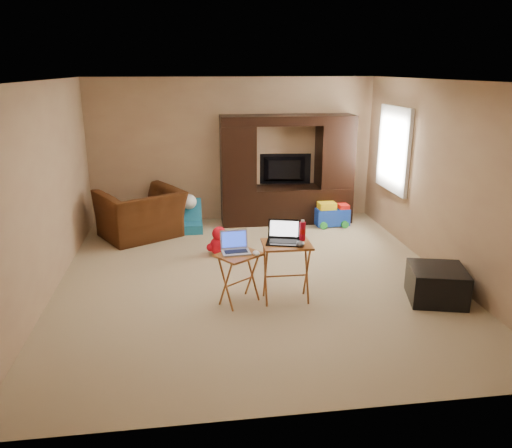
{
  "coord_description": "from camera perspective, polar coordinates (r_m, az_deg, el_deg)",
  "views": [
    {
      "loc": [
        -0.81,
        -6.01,
        2.64
      ],
      "look_at": [
        0.0,
        -0.2,
        0.8
      ],
      "focal_mm": 35.0,
      "sensor_mm": 36.0,
      "label": 1
    }
  ],
  "objects": [
    {
      "name": "tray_table_left",
      "position": [
        5.82,
        -1.94,
        -6.24
      ],
      "size": [
        0.6,
        0.58,
        0.61
      ],
      "primitive_type": "cube",
      "rotation": [
        0.0,
        0.0,
        0.62
      ],
      "color": "#A65E28",
      "rests_on": "floor"
    },
    {
      "name": "mouse_left",
      "position": [
        5.65,
        0.02,
        -3.35
      ],
      "size": [
        0.09,
        0.13,
        0.05
      ],
      "primitive_type": "ellipsoid",
      "rotation": [
        0.0,
        0.0,
        0.1
      ],
      "color": "silver",
      "rests_on": "tray_table_left"
    },
    {
      "name": "laptop_right",
      "position": [
        5.71,
        3.12,
        -1.03
      ],
      "size": [
        0.44,
        0.39,
        0.24
      ],
      "primitive_type": "cube",
      "rotation": [
        0.0,
        0.0,
        -0.26
      ],
      "color": "black",
      "rests_on": "tray_table_right"
    },
    {
      "name": "window_frame",
      "position": [
        8.33,
        15.45,
        8.23
      ],
      "size": [
        0.06,
        1.14,
        1.34
      ],
      "primitive_type": "cube",
      "color": "white",
      "rests_on": "ground"
    },
    {
      "name": "ottoman",
      "position": [
        6.3,
        19.95,
        -6.48
      ],
      "size": [
        0.76,
        0.76,
        0.4
      ],
      "primitive_type": "cube",
      "rotation": [
        0.0,
        0.0,
        -0.26
      ],
      "color": "black",
      "rests_on": "floor"
    },
    {
      "name": "wall_right",
      "position": [
        7.0,
        20.56,
        4.85
      ],
      "size": [
        0.0,
        5.5,
        5.5
      ],
      "primitive_type": "plane",
      "rotation": [
        1.57,
        0.0,
        -1.57
      ],
      "color": "tan",
      "rests_on": "ground"
    },
    {
      "name": "laptop_left",
      "position": [
        5.69,
        -2.31,
        -2.21
      ],
      "size": [
        0.34,
        0.29,
        0.24
      ],
      "primitive_type": "cube",
      "rotation": [
        0.0,
        0.0,
        0.08
      ],
      "color": "#ADADB2",
      "rests_on": "tray_table_left"
    },
    {
      "name": "entertainment_center",
      "position": [
        8.78,
        3.52,
        6.21
      ],
      "size": [
        2.3,
        0.6,
        1.88
      ],
      "primitive_type": "cube",
      "rotation": [
        0.0,
        0.0,
        -0.01
      ],
      "color": "black",
      "rests_on": "floor"
    },
    {
      "name": "television",
      "position": [
        8.97,
        3.28,
        6.21
      ],
      "size": [
        0.96,
        0.24,
        0.55
      ],
      "primitive_type": "imported",
      "rotation": [
        0.0,
        0.0,
        3.02
      ],
      "color": "black",
      "rests_on": "entertainment_center"
    },
    {
      "name": "recliner",
      "position": [
        8.24,
        -13.01,
        1.12
      ],
      "size": [
        1.56,
        1.51,
        0.78
      ],
      "primitive_type": "imported",
      "rotation": [
        0.0,
        0.0,
        3.66
      ],
      "color": "#4D2510",
      "rests_on": "floor"
    },
    {
      "name": "wall_left",
      "position": [
        6.4,
        -23.08,
        3.46
      ],
      "size": [
        0.0,
        5.5,
        5.5
      ],
      "primitive_type": "plane",
      "rotation": [
        1.57,
        0.0,
        1.57
      ],
      "color": "tan",
      "rests_on": "ground"
    },
    {
      "name": "water_bottle",
      "position": [
        5.82,
        5.33,
        -0.83
      ],
      "size": [
        0.07,
        0.07,
        0.22
      ],
      "primitive_type": "cylinder",
      "color": "red",
      "rests_on": "tray_table_right"
    },
    {
      "name": "tray_table_right",
      "position": [
        5.87,
        3.47,
        -5.51
      ],
      "size": [
        0.56,
        0.45,
        0.72
      ],
      "primitive_type": "cube",
      "rotation": [
        0.0,
        0.0,
        -0.01
      ],
      "color": "#A15527",
      "rests_on": "floor"
    },
    {
      "name": "child_rocker",
      "position": [
        8.4,
        -7.6,
        0.9
      ],
      "size": [
        0.42,
        0.48,
        0.55
      ],
      "primitive_type": null,
      "rotation": [
        0.0,
        0.0,
        0.02
      ],
      "color": "#1A6990",
      "rests_on": "floor"
    },
    {
      "name": "plush_toy",
      "position": [
        7.33,
        -4.21,
        -1.93
      ],
      "size": [
        0.4,
        0.33,
        0.44
      ],
      "primitive_type": null,
      "color": "red",
      "rests_on": "floor"
    },
    {
      "name": "mouse_right",
      "position": [
        5.64,
        5.08,
        -2.26
      ],
      "size": [
        0.11,
        0.16,
        0.06
      ],
      "primitive_type": "ellipsoid",
      "rotation": [
        0.0,
        0.0,
        -0.14
      ],
      "color": "#38383D",
      "rests_on": "tray_table_right"
    },
    {
      "name": "wall_front",
      "position": [
        3.64,
        5.55,
        -5.15
      ],
      "size": [
        5.0,
        0.0,
        5.0
      ],
      "primitive_type": "plane",
      "rotation": [
        -1.57,
        0.0,
        0.0
      ],
      "color": "tan",
      "rests_on": "ground"
    },
    {
      "name": "window_pane",
      "position": [
        8.34,
        15.58,
        8.23
      ],
      "size": [
        0.0,
        1.2,
        1.2
      ],
      "primitive_type": "plane",
      "rotation": [
        1.57,
        0.0,
        -1.57
      ],
      "color": "white",
      "rests_on": "ground"
    },
    {
      "name": "push_toy",
      "position": [
        8.77,
        8.68,
        1.19
      ],
      "size": [
        0.6,
        0.44,
        0.44
      ],
      "primitive_type": null,
      "rotation": [
        0.0,
        0.0,
        0.04
      ],
      "color": "blue",
      "rests_on": "floor"
    },
    {
      "name": "floor",
      "position": [
        6.61,
        -0.24,
        -6.11
      ],
      "size": [
        5.5,
        5.5,
        0.0
      ],
      "primitive_type": "plane",
      "color": "tan",
      "rests_on": "ground"
    },
    {
      "name": "wall_back",
      "position": [
        8.91,
        -2.64,
        8.42
      ],
      "size": [
        5.0,
        0.0,
        5.0
      ],
      "primitive_type": "plane",
      "rotation": [
        1.57,
        0.0,
        0.0
      ],
      "color": "tan",
      "rests_on": "ground"
    },
    {
      "name": "ceiling",
      "position": [
        6.07,
        -0.27,
        16.09
      ],
      "size": [
        5.5,
        5.5,
        0.0
      ],
      "primitive_type": "plane",
      "rotation": [
        3.14,
        0.0,
        0.0
      ],
      "color": "silver",
      "rests_on": "ground"
    }
  ]
}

